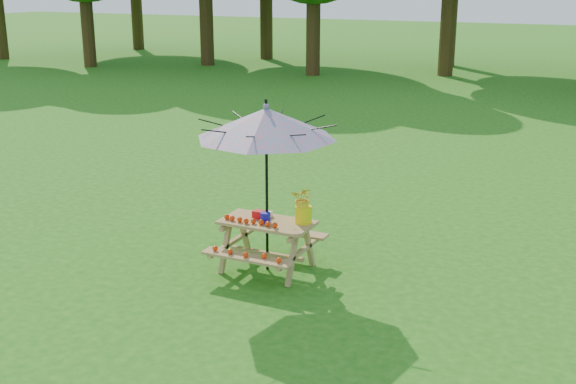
% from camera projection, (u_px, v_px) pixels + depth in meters
% --- Properties ---
extents(picnic_table, '(1.20, 1.32, 0.67)m').
position_uv_depth(picnic_table, '(267.00, 246.00, 9.39)').
color(picnic_table, '#A3874A').
rests_on(picnic_table, ground).
extents(patio_umbrella, '(2.14, 2.14, 2.25)m').
position_uv_depth(patio_umbrella, '(266.00, 123.00, 8.93)').
color(patio_umbrella, black).
rests_on(patio_umbrella, ground).
extents(produce_bins, '(0.30, 0.33, 0.13)m').
position_uv_depth(produce_bins, '(263.00, 216.00, 9.34)').
color(produce_bins, red).
rests_on(produce_bins, picnic_table).
extents(tomatoes_row, '(0.77, 0.13, 0.07)m').
position_uv_depth(tomatoes_row, '(250.00, 221.00, 9.19)').
color(tomatoes_row, '#EE3508').
rests_on(tomatoes_row, picnic_table).
extents(flower_bucket, '(0.33, 0.30, 0.49)m').
position_uv_depth(flower_bucket, '(304.00, 203.00, 9.16)').
color(flower_bucket, yellow).
rests_on(flower_bucket, picnic_table).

